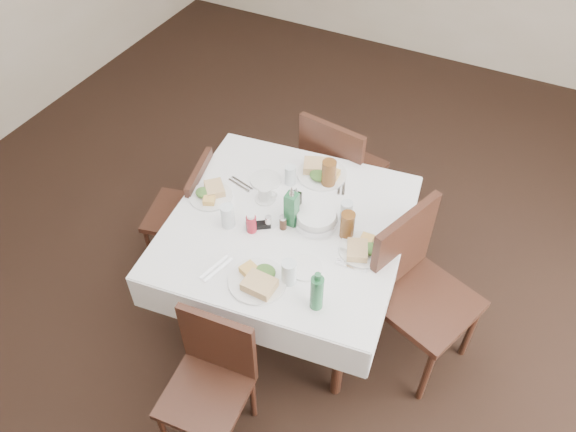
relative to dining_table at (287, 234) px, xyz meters
The scene contains 33 objects.
ground_plane 0.68m from the dining_table, 49.98° to the right, with size 7.00×7.00×0.00m, color black.
room_shell 1.04m from the dining_table, 49.98° to the right, with size 6.04×7.04×2.80m.
dining_table is the anchor object (origin of this frame).
chair_north 0.80m from the dining_table, 91.71° to the left, with size 0.51×0.51×0.95m.
chair_south 0.85m from the dining_table, 89.60° to the right, with size 0.42×0.42×0.82m.
chair_east 0.73m from the dining_table, ahead, with size 0.61×0.61×1.00m.
chair_west 0.76m from the dining_table, behind, with size 0.47×0.47×0.83m.
meal_north 0.45m from the dining_table, 90.01° to the left, with size 0.29×0.29×0.06m.
meal_south 0.44m from the dining_table, 81.89° to the right, with size 0.29×0.29×0.06m.
meal_east 0.45m from the dining_table, ahead, with size 0.25×0.25×0.06m.
meal_west 0.49m from the dining_table, behind, with size 0.24×0.24×0.05m.
side_plate_a 0.37m from the dining_table, 136.92° to the left, with size 0.18×0.18×0.01m.
side_plate_b 0.34m from the dining_table, 47.01° to the right, with size 0.17×0.17×0.01m.
water_n 0.35m from the dining_table, 113.47° to the left, with size 0.06×0.06×0.12m.
water_s 0.42m from the dining_table, 61.70° to the right, with size 0.07×0.07×0.14m.
water_e 0.35m from the dining_table, 31.73° to the left, with size 0.07×0.07×0.12m.
water_w 0.35m from the dining_table, 150.75° to the right, with size 0.07×0.07×0.14m.
iced_tea_a 0.42m from the dining_table, 78.80° to the left, with size 0.08×0.08×0.17m.
iced_tea_b 0.37m from the dining_table, 10.71° to the left, with size 0.08×0.08×0.16m.
bread_basket 0.20m from the dining_table, 25.32° to the left, with size 0.24×0.24×0.08m.
oil_cruet_dark 0.19m from the dining_table, 80.13° to the left, with size 0.05×0.05×0.20m.
oil_cruet_green 0.20m from the dining_table, 30.88° to the left, with size 0.06×0.06×0.26m.
ketchup_bottle 0.24m from the dining_table, 136.62° to the right, with size 0.05×0.05×0.12m.
salt_shaker 0.16m from the dining_table, 138.70° to the right, with size 0.03×0.03×0.07m.
pepper_shaker 0.14m from the dining_table, 92.17° to the right, with size 0.04×0.04×0.09m.
coffee_mug 0.25m from the dining_table, 149.94° to the left, with size 0.13×0.12×0.09m.
sunglasses 0.19m from the dining_table, 141.83° to the right, with size 0.13×0.11×0.03m.
green_bottle 0.59m from the dining_table, 48.87° to the right, with size 0.06×0.06×0.24m.
sugar_caddy 0.39m from the dining_table, ahead, with size 0.08×0.04×0.04m.
cutlery_n 0.44m from the dining_table, 70.09° to the left, with size 0.09×0.17×0.01m.
cutlery_s 0.48m from the dining_table, 111.06° to the right, with size 0.09×0.20×0.01m.
cutlery_e 0.45m from the dining_table, 15.87° to the right, with size 0.17×0.05×0.01m.
cutlery_w 0.41m from the dining_table, 158.17° to the left, with size 0.17×0.08×0.01m.
Camera 1 is at (0.89, -1.79, 2.95)m, focal length 35.00 mm.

